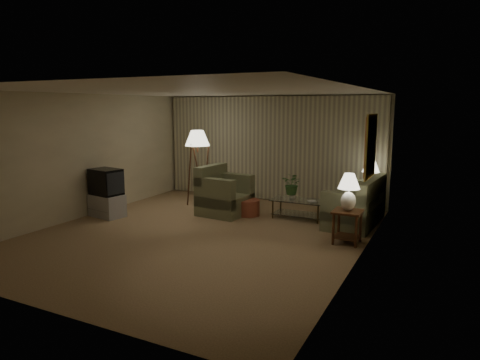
% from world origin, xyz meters
% --- Properties ---
extents(ground, '(7.00, 7.00, 0.00)m').
position_xyz_m(ground, '(0.00, 0.00, 0.00)').
color(ground, tan).
rests_on(ground, ground).
extents(room_shell, '(6.04, 7.02, 2.72)m').
position_xyz_m(room_shell, '(0.02, 1.51, 1.75)').
color(room_shell, beige).
rests_on(room_shell, ground).
extents(sofa, '(1.87, 1.09, 0.79)m').
position_xyz_m(sofa, '(2.50, 2.06, 0.39)').
color(sofa, '#6E7552').
rests_on(sofa, ground).
extents(armchair, '(1.20, 1.15, 0.87)m').
position_xyz_m(armchair, '(-0.31, 1.57, 0.44)').
color(armchair, '#6E7552').
rests_on(armchair, ground).
extents(side_table_near, '(0.50, 0.50, 0.60)m').
position_xyz_m(side_table_near, '(2.65, 0.71, 0.41)').
color(side_table_near, '#391B0F').
rests_on(side_table_near, ground).
extents(side_table_far, '(0.53, 0.45, 0.60)m').
position_xyz_m(side_table_far, '(2.65, 2.90, 0.40)').
color(side_table_far, '#391B0F').
rests_on(side_table_far, ground).
extents(table_lamp_near, '(0.39, 0.39, 0.67)m').
position_xyz_m(table_lamp_near, '(2.65, 0.71, 0.99)').
color(table_lamp_near, white).
rests_on(table_lamp_near, side_table_near).
extents(table_lamp_far, '(0.38, 0.38, 0.65)m').
position_xyz_m(table_lamp_far, '(2.65, 2.90, 0.99)').
color(table_lamp_far, white).
rests_on(table_lamp_far, side_table_far).
extents(coffee_table, '(1.16, 0.63, 0.41)m').
position_xyz_m(coffee_table, '(1.32, 1.96, 0.28)').
color(coffee_table, silver).
rests_on(coffee_table, ground).
extents(tv_cabinet, '(0.92, 0.73, 0.50)m').
position_xyz_m(tv_cabinet, '(-2.55, 0.21, 0.25)').
color(tv_cabinet, '#A4A4A6').
rests_on(tv_cabinet, ground).
extents(crt_tv, '(0.83, 0.70, 0.57)m').
position_xyz_m(crt_tv, '(-2.55, 0.21, 0.79)').
color(crt_tv, black).
rests_on(crt_tv, tv_cabinet).
extents(floor_lamp, '(0.60, 0.60, 1.85)m').
position_xyz_m(floor_lamp, '(-1.34, 2.09, 0.97)').
color(floor_lamp, '#391B0F').
rests_on(floor_lamp, ground).
extents(ottoman, '(0.69, 0.69, 0.36)m').
position_xyz_m(ottoman, '(0.20, 1.71, 0.18)').
color(ottoman, brown).
rests_on(ottoman, ground).
extents(vase, '(0.16, 0.16, 0.15)m').
position_xyz_m(vase, '(1.17, 1.96, 0.49)').
color(vase, silver).
rests_on(vase, coffee_table).
extents(flowers, '(0.50, 0.45, 0.48)m').
position_xyz_m(flowers, '(1.17, 1.96, 0.81)').
color(flowers, '#37652C').
rests_on(flowers, vase).
extents(book, '(0.25, 0.27, 0.02)m').
position_xyz_m(book, '(1.57, 1.86, 0.42)').
color(book, olive).
rests_on(book, coffee_table).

